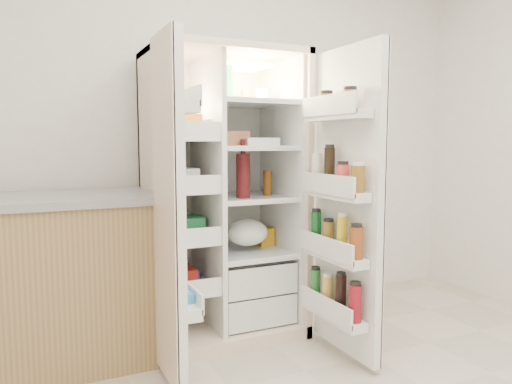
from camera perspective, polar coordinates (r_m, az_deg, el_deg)
name	(u,v)px	position (r m, az deg, el deg)	size (l,w,h in m)	color
wall_back	(228,126)	(3.52, -3.36, 7.72)	(4.00, 0.02, 2.70)	white
refrigerator	(223,218)	(3.17, -3.91, -3.07)	(0.92, 0.70, 1.80)	beige
freezer_door	(170,212)	(2.42, -10.10, -2.34)	(0.15, 0.40, 1.72)	white
fridge_door	(345,207)	(2.77, 10.43, -1.70)	(0.17, 0.58, 1.72)	white
kitchen_counter	(38,282)	(2.94, -24.27, -9.62)	(1.30, 0.69, 0.95)	#96784B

